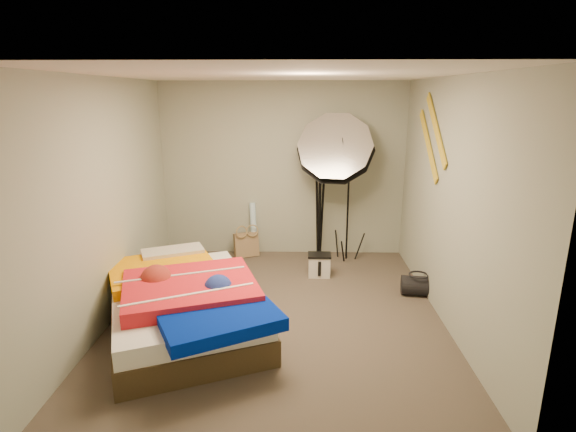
{
  "coord_description": "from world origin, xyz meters",
  "views": [
    {
      "loc": [
        0.21,
        -4.44,
        2.34
      ],
      "look_at": [
        0.1,
        0.6,
        0.95
      ],
      "focal_mm": 28.0,
      "sensor_mm": 36.0,
      "label": 1
    }
  ],
  "objects_px": {
    "tote_bag": "(246,245)",
    "camera_tripod": "(320,209)",
    "camera_case": "(319,266)",
    "photo_umbrella": "(336,151)",
    "bed": "(185,303)",
    "wrapping_roll": "(254,229)",
    "duffel_bag": "(418,286)"
  },
  "relations": [
    {
      "from": "wrapping_roll",
      "to": "camera_case",
      "type": "bearing_deg",
      "value": -41.1
    },
    {
      "from": "tote_bag",
      "to": "camera_tripod",
      "type": "distance_m",
      "value": 1.21
    },
    {
      "from": "camera_case",
      "to": "photo_umbrella",
      "type": "xyz_separation_m",
      "value": [
        0.22,
        0.56,
        1.44
      ]
    },
    {
      "from": "camera_case",
      "to": "photo_umbrella",
      "type": "relative_size",
      "value": 0.13
    },
    {
      "from": "wrapping_roll",
      "to": "duffel_bag",
      "type": "relative_size",
      "value": 2.03
    },
    {
      "from": "tote_bag",
      "to": "camera_case",
      "type": "relative_size",
      "value": 1.28
    },
    {
      "from": "camera_case",
      "to": "photo_umbrella",
      "type": "height_order",
      "value": "photo_umbrella"
    },
    {
      "from": "tote_bag",
      "to": "duffel_bag",
      "type": "xyz_separation_m",
      "value": [
        2.19,
        -1.27,
        -0.06
      ]
    },
    {
      "from": "bed",
      "to": "camera_tripod",
      "type": "xyz_separation_m",
      "value": [
        1.44,
        2.0,
        0.46
      ]
    },
    {
      "from": "camera_case",
      "to": "bed",
      "type": "height_order",
      "value": "bed"
    },
    {
      "from": "duffel_bag",
      "to": "wrapping_roll",
      "type": "bearing_deg",
      "value": 154.73
    },
    {
      "from": "camera_case",
      "to": "bed",
      "type": "relative_size",
      "value": 0.12
    },
    {
      "from": "tote_bag",
      "to": "wrapping_roll",
      "type": "distance_m",
      "value": 0.25
    },
    {
      "from": "wrapping_roll",
      "to": "camera_tripod",
      "type": "xyz_separation_m",
      "value": [
        0.96,
        -0.22,
        0.37
      ]
    },
    {
      "from": "tote_bag",
      "to": "bed",
      "type": "height_order",
      "value": "bed"
    },
    {
      "from": "camera_tripod",
      "to": "duffel_bag",
      "type": "bearing_deg",
      "value": -45.46
    },
    {
      "from": "wrapping_roll",
      "to": "photo_umbrella",
      "type": "height_order",
      "value": "photo_umbrella"
    },
    {
      "from": "duffel_bag",
      "to": "bed",
      "type": "distance_m",
      "value": 2.72
    },
    {
      "from": "wrapping_roll",
      "to": "duffel_bag",
      "type": "bearing_deg",
      "value": -33.27
    },
    {
      "from": "wrapping_roll",
      "to": "duffel_bag",
      "type": "xyz_separation_m",
      "value": [
        2.09,
        -1.37,
        -0.27
      ]
    },
    {
      "from": "tote_bag",
      "to": "duffel_bag",
      "type": "distance_m",
      "value": 2.53
    },
    {
      "from": "bed",
      "to": "camera_tripod",
      "type": "relative_size",
      "value": 1.79
    },
    {
      "from": "wrapping_roll",
      "to": "duffel_bag",
      "type": "height_order",
      "value": "wrapping_roll"
    },
    {
      "from": "wrapping_roll",
      "to": "camera_case",
      "type": "xyz_separation_m",
      "value": [
        0.94,
        -0.82,
        -0.25
      ]
    },
    {
      "from": "camera_case",
      "to": "duffel_bag",
      "type": "relative_size",
      "value": 0.73
    },
    {
      "from": "bed",
      "to": "camera_tripod",
      "type": "distance_m",
      "value": 2.51
    },
    {
      "from": "wrapping_roll",
      "to": "camera_case",
      "type": "distance_m",
      "value": 1.27
    },
    {
      "from": "photo_umbrella",
      "to": "camera_tripod",
      "type": "bearing_deg",
      "value": 170.15
    },
    {
      "from": "camera_case",
      "to": "bed",
      "type": "bearing_deg",
      "value": -134.43
    },
    {
      "from": "bed",
      "to": "camera_tripod",
      "type": "bearing_deg",
      "value": 54.22
    },
    {
      "from": "duffel_bag",
      "to": "bed",
      "type": "height_order",
      "value": "bed"
    },
    {
      "from": "tote_bag",
      "to": "photo_umbrella",
      "type": "bearing_deg",
      "value": -29.91
    }
  ]
}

